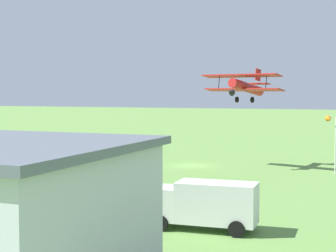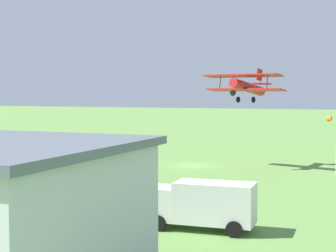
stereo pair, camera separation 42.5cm
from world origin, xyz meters
name	(u,v)px [view 2 (the right image)]	position (x,y,z in m)	size (l,w,h in m)	color
ground_plane	(193,166)	(0.00, 0.00, 0.00)	(400.00, 400.00, 0.00)	#608C42
biplane	(246,86)	(-5.90, -0.30, 8.90)	(9.31, 7.02, 3.80)	#B21E1E
truck_delivery_white	(199,203)	(-9.36, 27.10, 1.60)	(7.01, 2.68, 2.92)	silver
person_by_parked_cars	(95,205)	(-2.03, 26.55, 0.86)	(0.54, 0.54, 1.72)	navy
windsock	(331,123)	(-14.89, 1.07, 5.16)	(1.19, 1.39, 5.86)	silver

